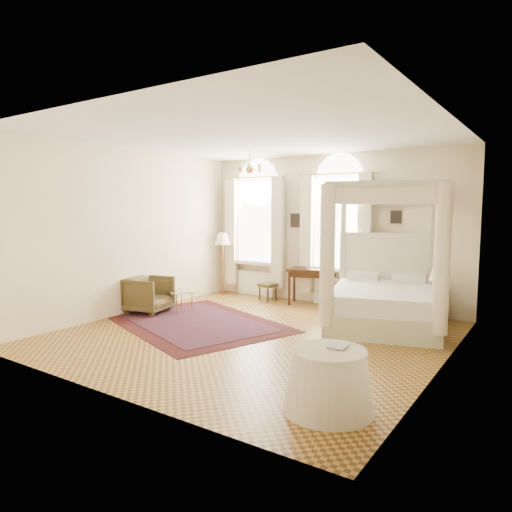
{
  "coord_description": "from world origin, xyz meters",
  "views": [
    {
      "loc": [
        4.25,
        -6.23,
        2.13
      ],
      "look_at": [
        -0.22,
        0.4,
        1.29
      ],
      "focal_mm": 32.0,
      "sensor_mm": 36.0,
      "label": 1
    }
  ],
  "objects": [
    {
      "name": "wall_pictures",
      "position": [
        0.09,
        2.97,
        1.89
      ],
      "size": [
        2.54,
        0.03,
        0.39
      ],
      "color": "black",
      "rests_on": "room_walls"
    },
    {
      "name": "stool",
      "position": [
        -1.3,
        2.5,
        0.34
      ],
      "size": [
        0.41,
        0.41,
        0.4
      ],
      "color": "#443E1D",
      "rests_on": "ground"
    },
    {
      "name": "ground",
      "position": [
        0.0,
        0.0,
        0.0
      ],
      "size": [
        6.0,
        6.0,
        0.0
      ],
      "primitive_type": "plane",
      "color": "#AC7A32",
      "rests_on": "ground"
    },
    {
      "name": "window_right",
      "position": [
        0.2,
        2.87,
        1.49
      ],
      "size": [
        1.62,
        0.27,
        3.29
      ],
      "color": "white",
      "rests_on": "room_walls"
    },
    {
      "name": "armchair",
      "position": [
        -2.7,
        0.16,
        0.37
      ],
      "size": [
        0.96,
        0.94,
        0.74
      ],
      "primitive_type": "imported",
      "rotation": [
        0.0,
        0.0,
        1.78
      ],
      "color": "#4C3F20",
      "rests_on": "ground"
    },
    {
      "name": "canopy_bed",
      "position": [
        1.65,
        1.74,
        0.58
      ],
      "size": [
        2.48,
        2.78,
        2.55
      ],
      "color": "#BAC09C",
      "rests_on": "ground"
    },
    {
      "name": "laptop",
      "position": [
        -0.48,
        2.64,
        0.83
      ],
      "size": [
        0.39,
        0.27,
        0.03
      ],
      "primitive_type": "imported",
      "rotation": [
        0.0,
        0.0,
        3.04
      ],
      "color": "black",
      "rests_on": "writing_desk"
    },
    {
      "name": "oriental_rug",
      "position": [
        -1.33,
        0.04,
        0.01
      ],
      "size": [
        4.04,
        3.47,
        0.01
      ],
      "color": "#3F0F0F",
      "rests_on": "ground"
    },
    {
      "name": "room_walls",
      "position": [
        0.0,
        0.0,
        1.98
      ],
      "size": [
        6.0,
        6.0,
        6.0
      ],
      "color": "#FFECC2",
      "rests_on": "ground"
    },
    {
      "name": "book",
      "position": [
        2.26,
        -1.85,
        0.67
      ],
      "size": [
        0.19,
        0.25,
        0.02
      ],
      "primitive_type": "imported",
      "rotation": [
        0.0,
        0.0,
        0.05
      ],
      "color": "black",
      "rests_on": "side_table"
    },
    {
      "name": "chandelier",
      "position": [
        -0.9,
        1.2,
        2.91
      ],
      "size": [
        0.51,
        0.45,
        0.5
      ],
      "color": "#BC843E",
      "rests_on": "room_walls"
    },
    {
      "name": "side_table",
      "position": [
        2.3,
        -1.96,
        0.32
      ],
      "size": [
        0.97,
        0.97,
        0.66
      ],
      "color": "silver",
      "rests_on": "ground"
    },
    {
      "name": "floor_lamp",
      "position": [
        -2.7,
        2.61,
        1.3
      ],
      "size": [
        0.39,
        0.39,
        1.52
      ],
      "color": "#BC843E",
      "rests_on": "ground"
    },
    {
      "name": "writing_desk",
      "position": [
        -0.26,
        2.7,
        0.7
      ],
      "size": [
        1.19,
        0.81,
        0.81
      ],
      "color": "#3D2210",
      "rests_on": "ground"
    },
    {
      "name": "nightstand",
      "position": [
        2.33,
        2.63,
        0.29
      ],
      "size": [
        0.47,
        0.43,
        0.59
      ],
      "primitive_type": "cube",
      "rotation": [
        0.0,
        0.0,
        -0.16
      ],
      "color": "#3D2210",
      "rests_on": "ground"
    },
    {
      "name": "window_left",
      "position": [
        -1.9,
        2.87,
        1.49
      ],
      "size": [
        1.62,
        0.27,
        3.29
      ],
      "color": "white",
      "rests_on": "room_walls"
    },
    {
      "name": "nightstand_lamp",
      "position": [
        2.38,
        2.54,
        0.88
      ],
      "size": [
        0.3,
        0.3,
        0.44
      ],
      "color": "#BC843E",
      "rests_on": "nightstand"
    },
    {
      "name": "coffee_table",
      "position": [
        -2.33,
        0.65,
        0.37
      ],
      "size": [
        0.72,
        0.62,
        0.41
      ],
      "color": "silver",
      "rests_on": "ground"
    }
  ]
}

